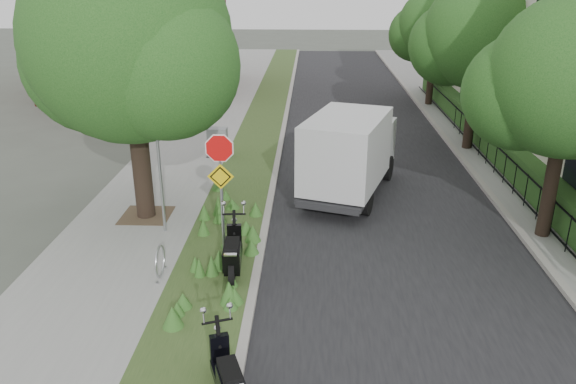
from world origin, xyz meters
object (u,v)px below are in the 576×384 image
Objects in this scene: utility_cabinet at (218,143)px; scooter_near at (233,257)px; scooter_far at (229,384)px; sign_assembly at (220,170)px; box_truck at (350,150)px.

scooter_near is at bearing -78.79° from utility_cabinet.
scooter_near is 4.25m from scooter_far.
sign_assembly is at bearing 109.64° from scooter_near.
utility_cabinet is (-1.77, 8.95, 0.08)m from scooter_near.
box_truck is (3.00, 5.44, 0.93)m from scooter_near.
sign_assembly reaches higher than box_truck.
scooter_far is at bearing -80.63° from sign_assembly.
scooter_far is 10.03m from box_truck.
sign_assembly reaches higher than utility_cabinet.
scooter_far is (0.87, -5.27, -1.79)m from sign_assembly.
utility_cabinet is at bearing 99.77° from scooter_far.
utility_cabinet reaches higher than scooter_far.
scooter_far is at bearing -104.53° from box_truck.
scooter_far is (0.50, -4.22, -0.03)m from scooter_near.
box_truck is at bearing 75.47° from scooter_far.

